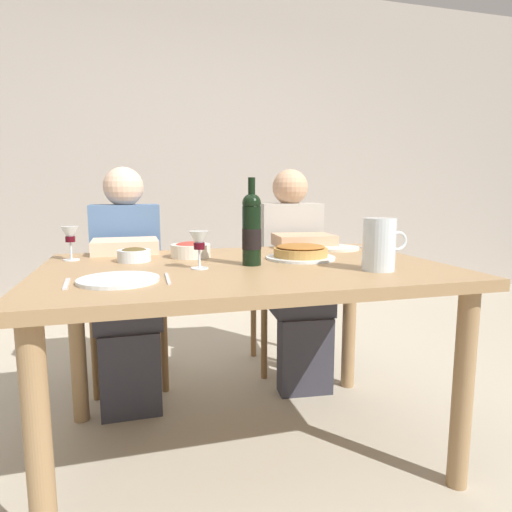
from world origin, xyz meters
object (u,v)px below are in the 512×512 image
at_px(baked_tart, 301,252).
at_px(dinner_plate_right_setting, 335,248).
at_px(dinner_plate_left_setting, 119,280).
at_px(chair_right, 284,281).
at_px(diner_left, 127,277).
at_px(olive_bowl, 134,254).
at_px(wine_glass_left_diner, 199,242).
at_px(chair_left, 128,290).
at_px(diner_right, 295,268).
at_px(salad_bowl, 191,249).
at_px(wine_bottle, 252,229).
at_px(water_pitcher, 379,247).
at_px(dining_table, 245,288).
at_px(wine_glass_right_diner, 70,236).

height_order(baked_tart, dinner_plate_right_setting, baked_tart).
height_order(dinner_plate_left_setting, chair_right, chair_right).
bearing_deg(diner_left, chair_right, -165.92).
bearing_deg(olive_bowl, wine_glass_left_diner, -46.25).
xyz_separation_m(dinner_plate_left_setting, chair_left, (0.01, 1.08, -0.27)).
bearing_deg(chair_right, diner_right, 90.86).
xyz_separation_m(salad_bowl, dinner_plate_left_setting, (-0.28, -0.45, -0.03)).
bearing_deg(dinner_plate_right_setting, diner_right, 105.75).
height_order(wine_bottle, olive_bowl, wine_bottle).
bearing_deg(chair_left, wine_bottle, 117.47).
relative_size(wine_bottle, dinner_plate_right_setting, 1.40).
xyz_separation_m(wine_bottle, salad_bowl, (-0.20, 0.26, -0.10)).
bearing_deg(dinner_plate_right_setting, chair_right, 97.38).
height_order(dinner_plate_right_setting, chair_right, chair_right).
bearing_deg(salad_bowl, chair_right, 44.58).
distance_m(water_pitcher, chair_left, 1.46).
distance_m(salad_bowl, diner_left, 0.51).
height_order(wine_glass_left_diner, diner_left, diner_left).
bearing_deg(wine_glass_left_diner, olive_bowl, 133.75).
relative_size(wine_bottle, diner_right, 0.28).
height_order(chair_right, diner_right, diner_right).
relative_size(olive_bowl, dinner_plate_left_setting, 0.52).
xyz_separation_m(salad_bowl, dinner_plate_right_setting, (0.71, 0.08, -0.03)).
distance_m(dining_table, salad_bowl, 0.33).
xyz_separation_m(chair_left, chair_right, (0.91, 0.00, 0.00)).
distance_m(water_pitcher, diner_right, 0.91).
distance_m(dining_table, wine_glass_left_diner, 0.27).
xyz_separation_m(salad_bowl, olive_bowl, (-0.23, -0.05, -0.01)).
bearing_deg(dining_table, water_pitcher, -29.68).
distance_m(salad_bowl, chair_left, 0.74).
xyz_separation_m(water_pitcher, dinner_plate_right_setting, (0.10, 0.56, -0.08)).
relative_size(chair_left, diner_left, 0.75).
xyz_separation_m(baked_tart, diner_left, (-0.71, 0.55, -0.17)).
relative_size(dinner_plate_left_setting, chair_right, 0.29).
bearing_deg(diner_left, salad_bowl, 124.44).
bearing_deg(chair_left, dinner_plate_left_setting, 89.06).
bearing_deg(diner_left, dining_table, 124.75).
xyz_separation_m(wine_bottle, baked_tart, (0.24, 0.10, -0.11)).
distance_m(water_pitcher, baked_tart, 0.37).
bearing_deg(wine_bottle, wine_glass_right_diner, 155.65).
height_order(dining_table, diner_left, diner_left).
distance_m(wine_bottle, chair_left, 1.08).
distance_m(dinner_plate_left_setting, diner_right, 1.24).
height_order(dining_table, salad_bowl, salad_bowl).
height_order(wine_glass_right_diner, dinner_plate_right_setting, wine_glass_right_diner).
height_order(baked_tart, chair_left, chair_left).
bearing_deg(dinner_plate_left_setting, wine_glass_right_diner, 111.76).
bearing_deg(salad_bowl, dinner_plate_left_setting, -121.68).
xyz_separation_m(water_pitcher, diner_right, (0.01, 0.88, -0.23)).
relative_size(baked_tart, wine_glass_left_diner, 2.09).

